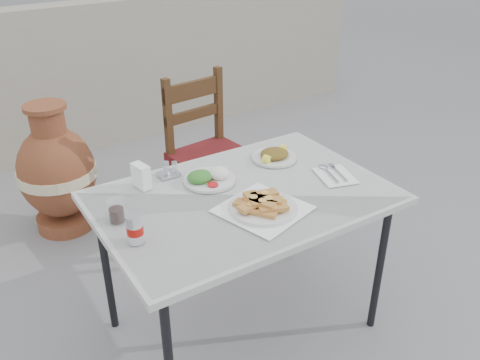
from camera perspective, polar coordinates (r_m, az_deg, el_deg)
ground at (r=2.67m, az=-1.47°, el=-15.86°), size 80.00×80.00×0.00m
cafe_table at (r=2.23m, az=0.37°, el=-2.77°), size 1.28×0.89×0.76m
pide_plate at (r=2.08m, az=2.60°, el=-2.63°), size 0.39×0.39×0.07m
salad_rice_plate at (r=2.30m, az=-3.51°, el=0.34°), size 0.24×0.24×0.06m
salad_chopped_plate at (r=2.51m, az=3.89°, el=2.80°), size 0.22×0.22×0.05m
soda_can at (r=1.91m, az=-11.72°, el=-5.35°), size 0.06×0.06×0.11m
cola_glass at (r=2.06m, az=-13.71°, el=-3.52°), size 0.07×0.07×0.09m
napkin_holder at (r=2.27m, az=-11.03°, el=0.44°), size 0.07×0.10×0.11m
condiment_caddy at (r=2.36m, az=-8.03°, el=1.03°), size 0.10×0.08×0.07m
cutlery_napkin at (r=2.40m, az=10.44°, el=0.68°), size 0.21×0.23×0.01m
chair at (r=3.14m, az=-3.48°, el=2.95°), size 0.48×0.48×0.99m
terracotta_urn at (r=3.37m, az=-19.83°, el=0.75°), size 0.48×0.48×0.84m
back_wall at (r=4.42m, az=-19.72°, el=10.24°), size 6.00×0.25×1.20m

